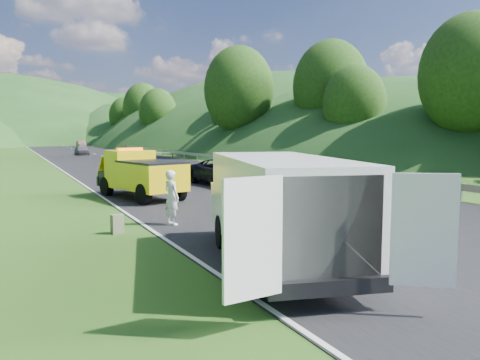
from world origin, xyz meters
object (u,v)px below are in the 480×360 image
worker (338,267)px  passing_suv (226,185)px  white_van (279,205)px  spare_tire (371,275)px  child (238,238)px  tow_truck (140,174)px  woman (172,225)px  suitcase (117,224)px

worker → passing_suv: (4.58, 15.79, 0.00)m
white_van → spare_tire: 2.54m
child → white_van: bearing=-46.6°
tow_truck → white_van: white_van is taller
white_van → worker: size_ratio=4.24×
white_van → spare_tire: (1.37, -1.61, -1.42)m
white_van → worker: white_van is taller
woman → white_van: bearing=171.5°
worker → spare_tire: size_ratio=2.87×
white_van → woman: (-0.74, 5.54, -1.42)m
woman → passing_suv: woman is taller
suitcase → passing_suv: size_ratio=0.11×
spare_tire → passing_suv: size_ratio=0.12×
tow_truck → passing_suv: 6.48m
tow_truck → white_van: 12.15m
woman → worker: bearing=-180.0°
woman → suitcase: size_ratio=3.09×
woman → tow_truck: bearing=-22.3°
suitcase → woman: bearing=14.7°
woman → worker: woman is taller
tow_truck → passing_suv: bearing=13.2°
child → woman: bearing=164.0°
white_van → suitcase: 5.80m
white_van → spare_tire: white_van is taller
white_van → child: 3.22m
worker → child: bearing=86.8°
tow_truck → woman: (-0.71, -6.60, -1.13)m
tow_truck → worker: bearing=-98.3°
worker → suitcase: bearing=108.4°
tow_truck → suitcase: size_ratio=9.66×
child → spare_tire: 4.58m
child → worker: size_ratio=0.62×
child → worker: (0.71, -3.66, 0.00)m
child → spare_tire: child is taller
suitcase → passing_suv: (8.31, 9.95, -0.29)m
woman → spare_tire: woman is taller
woman → suitcase: woman is taller
worker → passing_suv: worker is taller
woman → suitcase: (-1.89, -0.49, 0.29)m
child → spare_tire: bearing=-26.5°
white_van → woman: bearing=112.8°
spare_tire → passing_suv: passing_suv is taller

